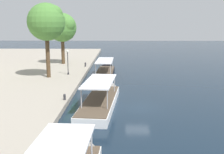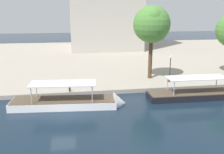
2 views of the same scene
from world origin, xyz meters
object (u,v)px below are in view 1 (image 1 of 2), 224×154
lamp_post (68,60)px  mooring_bollard_2 (85,64)px  mooring_bollard_1 (65,97)px  tour_boat_1 (101,101)px  tree_0 (63,27)px  tour_boat_2 (105,74)px  tree_2 (47,22)px

lamp_post → mooring_bollard_2: bearing=-12.2°
mooring_bollard_1 → lamp_post: bearing=8.8°
tour_boat_1 → tree_0: (25.96, 9.18, 7.59)m
tree_0 → tour_boat_2: bearing=-137.2°
tour_boat_2 → tree_2: tree_2 is taller
tour_boat_1 → mooring_bollard_2: bearing=16.1°
mooring_bollard_2 → lamp_post: (-8.31, 1.79, 2.00)m
tour_boat_2 → mooring_bollard_1: size_ratio=20.47×
lamp_post → tour_boat_1: bearing=-156.4°
tour_boat_2 → tree_2: (-4.44, 8.31, 8.58)m
tour_boat_2 → tree_2: bearing=119.6°
mooring_bollard_1 → mooring_bollard_2: mooring_bollard_2 is taller
mooring_bollard_1 → tree_0: tree_0 is taller
tour_boat_1 → lamp_post: 15.70m
mooring_bollard_2 → mooring_bollard_1: bearing=-178.8°
tour_boat_1 → mooring_bollard_1: (-0.46, 3.94, 0.56)m
tour_boat_1 → tree_2: 17.01m
mooring_bollard_2 → lamp_post: 8.74m
tree_2 → mooring_bollard_2: bearing=-21.8°
tour_boat_1 → tour_boat_2: tour_boat_1 is taller
mooring_bollard_1 → tree_2: (12.40, 4.69, 7.93)m
tree_0 → tree_2: tree_2 is taller
lamp_post → tree_0: tree_0 is taller
tour_boat_1 → mooring_bollard_1: 4.01m
lamp_post → tree_0: bearing=14.2°
tour_boat_2 → lamp_post: (-2.20, 5.87, 2.72)m
mooring_bollard_2 → tour_boat_2: bearing=-146.3°
tour_boat_1 → tour_boat_2: size_ratio=0.99×
tour_boat_2 → lamp_post: lamp_post is taller
mooring_bollard_2 → tree_2: size_ratio=0.07×
mooring_bollard_2 → tree_2: bearing=158.2°
lamp_post → mooring_bollard_1: bearing=-171.2°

